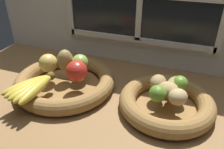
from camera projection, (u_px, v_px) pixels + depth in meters
The scene contains 15 objects.
ground_plane at pixel (117, 101), 81.95cm from camera, with size 140.00×90.00×3.00cm, color olive.
back_wall at pixel (141, 1), 91.10cm from camera, with size 140.00×4.60×55.00cm.
fruit_bowl_left at pixel (65, 82), 85.52cm from camera, with size 37.93×37.93×5.64cm.
fruit_bowl_right at pixel (166, 103), 74.23cm from camera, with size 31.45×31.45×5.64cm.
apple_golden_left at pixel (48, 63), 84.59cm from camera, with size 7.04×7.04×7.04cm, color #DBB756.
apple_red_right at pixel (77, 71), 78.65cm from camera, with size 7.68×7.68×7.68cm, color red.
apple_green_back at pixel (80, 63), 85.61cm from camera, with size 6.44×6.44×6.44cm, color #99B74C.
pear_brown at pixel (65, 61), 84.67cm from camera, with size 6.25×5.65×8.66cm, color olive.
banana_bunch_front at pixel (32, 87), 74.00cm from camera, with size 11.82×18.91×3.36cm.
potato_small at pixel (178, 97), 67.74cm from camera, with size 6.17×5.51×5.01cm, color tan.
potato_back at pixel (176, 83), 74.66cm from camera, with size 7.00×5.25×4.59cm, color tan.
potato_oblong at pixel (158, 82), 74.95cm from camera, with size 6.48×5.33×4.94cm, color #A38451.
potato_large at pixel (168, 89), 71.51cm from camera, with size 6.85×5.88×4.73cm, color tan.
lime_near at pixel (158, 94), 68.83cm from camera, with size 5.47×5.47×5.47cm, color olive.
lime_far at pixel (180, 84), 73.68cm from camera, with size 5.45×5.45×5.45cm, color olive.
Camera 1 is at (20.88, -62.31, 48.42)cm, focal length 35.88 mm.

